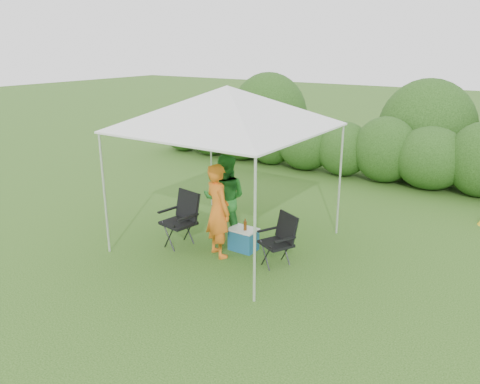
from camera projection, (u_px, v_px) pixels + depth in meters
The scene contains 9 objects.
ground at pixel (212, 251), 8.23m from camera, with size 70.00×70.00×0.00m, color #3A631F.
hedge at pixel (344, 146), 12.75m from camera, with size 12.85×1.53×1.80m.
canopy at pixel (227, 108), 7.88m from camera, with size 3.10×3.10×2.83m.
chair_right at pixel (280, 237), 7.62m from camera, with size 0.66×0.64×0.86m.
chair_left at pixel (182, 215), 8.38m from camera, with size 0.68×0.63×0.98m.
man at pixel (218, 211), 7.86m from camera, with size 0.59×0.39×1.62m, color orange.
woman at pixel (225, 199), 8.45m from camera, with size 0.80×0.62×1.64m, color #27782A.
cooler at pixel (243, 239), 8.24m from camera, with size 0.48×0.35×0.40m.
bottle at pixel (245, 224), 8.09m from camera, with size 0.06×0.06×0.21m, color #592D0C.
Camera 1 is at (4.58, -6.00, 3.49)m, focal length 35.00 mm.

